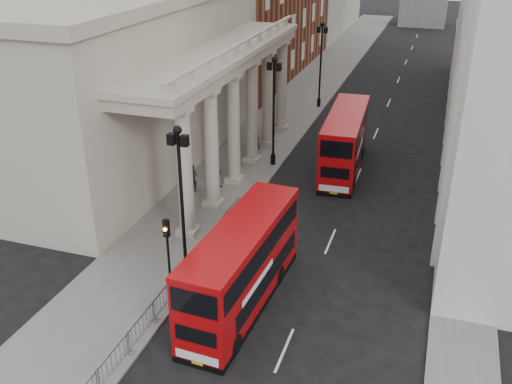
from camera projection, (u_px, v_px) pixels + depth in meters
name	position (u px, v px, depth m)	size (l,w,h in m)	color
ground	(163.00, 323.00, 26.96)	(260.00, 260.00, 0.00)	black
sidewalk_west	(279.00, 122.00, 53.48)	(6.00, 140.00, 0.12)	slate
sidewalk_east	(464.00, 142.00, 48.78)	(3.00, 140.00, 0.12)	slate
kerb	(310.00, 126.00, 52.63)	(0.20, 140.00, 0.14)	slate
portico_building	(140.00, 86.00, 42.78)	(9.00, 28.00, 12.00)	#A9A08E
lamp_post_south	(181.00, 193.00, 28.44)	(1.05, 0.44, 8.32)	black
lamp_post_mid	(274.00, 104.00, 42.14)	(1.05, 0.44, 8.32)	black
lamp_post_north	(321.00, 59.00, 55.84)	(1.05, 0.44, 8.32)	black
traffic_light	(167.00, 244.00, 27.46)	(0.28, 0.33, 4.30)	black
crowd_barriers	(175.00, 284.00, 28.68)	(0.50, 18.75, 1.10)	gray
bus_near	(242.00, 264.00, 27.40)	(2.93, 10.13, 4.33)	#A6070A
bus_far	(345.00, 140.00, 42.66)	(3.08, 10.45, 4.46)	#BC080C
pedestrian_a	(193.00, 178.00, 39.45)	(0.69, 0.45, 1.90)	black
pedestrian_b	(217.00, 174.00, 40.18)	(0.87, 0.68, 1.80)	#282220
pedestrian_c	(256.00, 139.00, 46.69)	(0.85, 0.55, 1.74)	black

